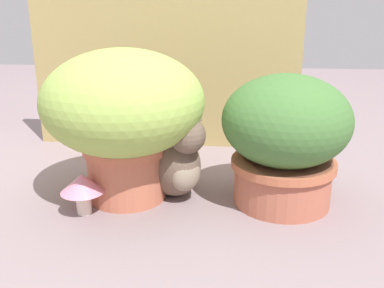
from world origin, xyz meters
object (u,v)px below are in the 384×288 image
Objects in this scene: leafy_planter at (285,136)px; mushroom_ornament_pink at (82,186)px; grass_planter at (124,111)px; cat at (173,159)px.

mushroom_ornament_pink is (-0.59, -0.13, -0.13)m from leafy_planter.
grass_planter is at bearing -179.64° from leafy_planter.
grass_planter is at bearing 50.84° from mushroom_ornament_pink.
cat is at bearing 175.25° from leafy_planter.
leafy_planter reaches higher than cat.
leafy_planter is at bearing 0.36° from grass_planter.
leafy_planter is 3.14× the size of mushroom_ornament_pink.
cat is at bearing 32.64° from mushroom_ornament_pink.
leafy_planter is 1.10× the size of cat.
leafy_planter is at bearing 12.28° from mushroom_ornament_pink.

